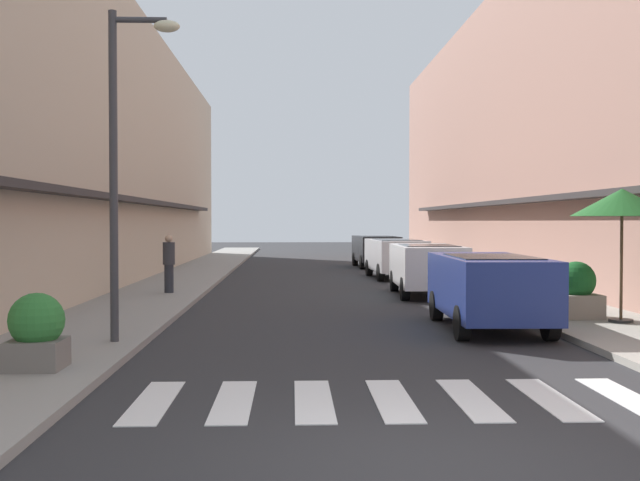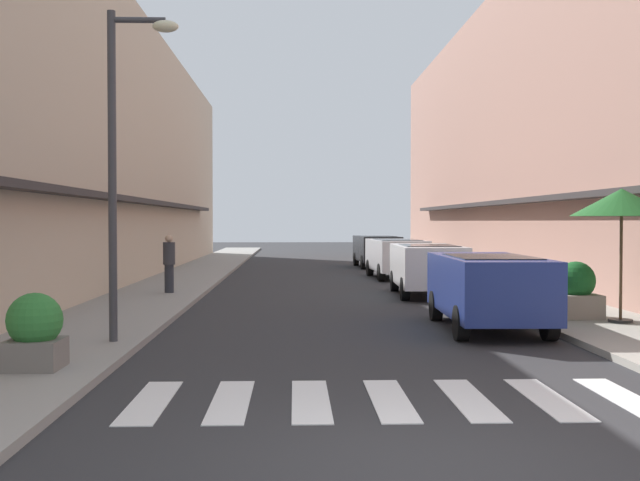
{
  "view_description": "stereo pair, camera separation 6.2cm",
  "coord_description": "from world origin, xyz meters",
  "px_view_note": "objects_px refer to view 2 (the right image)",
  "views": [
    {
      "loc": [
        -1.2,
        -6.51,
        2.15
      ],
      "look_at": [
        -0.45,
        14.04,
        1.63
      ],
      "focal_mm": 42.96,
      "sensor_mm": 36.0,
      "label": 1
    },
    {
      "loc": [
        -1.14,
        -6.51,
        2.15
      ],
      "look_at": [
        -0.45,
        14.04,
        1.63
      ],
      "focal_mm": 42.96,
      "sensor_mm": 36.0,
      "label": 2
    }
  ],
  "objects_px": {
    "parked_car_near": "(488,283)",
    "parked_car_mid": "(427,264)",
    "planter_corner": "(35,331)",
    "parked_car_distant": "(377,248)",
    "street_lamp": "(123,141)",
    "planter_midblock": "(576,292)",
    "pedestrian_walking_near": "(169,262)",
    "parked_car_far": "(396,254)",
    "cafe_umbrella": "(622,203)"
  },
  "relations": [
    {
      "from": "parked_car_near",
      "to": "parked_car_mid",
      "type": "xyz_separation_m",
      "value": [
        -0.0,
        6.87,
        -0.0
      ]
    },
    {
      "from": "parked_car_mid",
      "to": "planter_corner",
      "type": "height_order",
      "value": "parked_car_mid"
    },
    {
      "from": "parked_car_distant",
      "to": "street_lamp",
      "type": "height_order",
      "value": "street_lamp"
    },
    {
      "from": "planter_midblock",
      "to": "parked_car_near",
      "type": "bearing_deg",
      "value": -156.64
    },
    {
      "from": "parked_car_near",
      "to": "planter_corner",
      "type": "bearing_deg",
      "value": -149.58
    },
    {
      "from": "planter_midblock",
      "to": "pedestrian_walking_near",
      "type": "relative_size",
      "value": 0.72
    },
    {
      "from": "parked_car_near",
      "to": "street_lamp",
      "type": "height_order",
      "value": "street_lamp"
    },
    {
      "from": "parked_car_far",
      "to": "parked_car_near",
      "type": "bearing_deg",
      "value": -90.0
    },
    {
      "from": "cafe_umbrella",
      "to": "planter_midblock",
      "type": "relative_size",
      "value": 2.26
    },
    {
      "from": "parked_car_distant",
      "to": "planter_midblock",
      "type": "distance_m",
      "value": 19.58
    },
    {
      "from": "parked_car_near",
      "to": "street_lamp",
      "type": "distance_m",
      "value": 7.42
    },
    {
      "from": "parked_car_far",
      "to": "pedestrian_walking_near",
      "type": "bearing_deg",
      "value": -137.83
    },
    {
      "from": "street_lamp",
      "to": "parked_car_far",
      "type": "bearing_deg",
      "value": 66.65
    },
    {
      "from": "parked_car_distant",
      "to": "planter_midblock",
      "type": "height_order",
      "value": "parked_car_distant"
    },
    {
      "from": "parked_car_near",
      "to": "pedestrian_walking_near",
      "type": "distance_m",
      "value": 10.07
    },
    {
      "from": "cafe_umbrella",
      "to": "planter_corner",
      "type": "bearing_deg",
      "value": -156.0
    },
    {
      "from": "planter_midblock",
      "to": "pedestrian_walking_near",
      "type": "distance_m",
      "value": 11.19
    },
    {
      "from": "parked_car_near",
      "to": "cafe_umbrella",
      "type": "relative_size",
      "value": 1.62
    },
    {
      "from": "parked_car_far",
      "to": "cafe_umbrella",
      "type": "relative_size",
      "value": 1.6
    },
    {
      "from": "parked_car_far",
      "to": "pedestrian_walking_near",
      "type": "xyz_separation_m",
      "value": [
        -7.37,
        -6.67,
        0.06
      ]
    },
    {
      "from": "street_lamp",
      "to": "cafe_umbrella",
      "type": "relative_size",
      "value": 2.07
    },
    {
      "from": "parked_car_distant",
      "to": "pedestrian_walking_near",
      "type": "height_order",
      "value": "pedestrian_walking_near"
    },
    {
      "from": "planter_midblock",
      "to": "pedestrian_walking_near",
      "type": "bearing_deg",
      "value": 147.76
    },
    {
      "from": "parked_car_mid",
      "to": "street_lamp",
      "type": "xyz_separation_m",
      "value": [
        -6.69,
        -8.82,
        2.57
      ]
    },
    {
      "from": "parked_car_near",
      "to": "parked_car_far",
      "type": "xyz_separation_m",
      "value": [
        0.0,
        13.54,
        -0.0
      ]
    },
    {
      "from": "pedestrian_walking_near",
      "to": "parked_car_mid",
      "type": "bearing_deg",
      "value": -158.45
    },
    {
      "from": "pedestrian_walking_near",
      "to": "street_lamp",
      "type": "bearing_deg",
      "value": 115.93
    },
    {
      "from": "parked_car_near",
      "to": "parked_car_distant",
      "type": "height_order",
      "value": "same"
    },
    {
      "from": "street_lamp",
      "to": "cafe_umbrella",
      "type": "distance_m",
      "value": 9.7
    },
    {
      "from": "planter_corner",
      "to": "planter_midblock",
      "type": "bearing_deg",
      "value": 28.94
    },
    {
      "from": "street_lamp",
      "to": "planter_corner",
      "type": "height_order",
      "value": "street_lamp"
    },
    {
      "from": "parked_car_mid",
      "to": "parked_car_far",
      "type": "bearing_deg",
      "value": 90.0
    },
    {
      "from": "street_lamp",
      "to": "planter_midblock",
      "type": "relative_size",
      "value": 4.68
    },
    {
      "from": "parked_car_near",
      "to": "planter_midblock",
      "type": "bearing_deg",
      "value": 23.36
    },
    {
      "from": "street_lamp",
      "to": "planter_corner",
      "type": "xyz_separation_m",
      "value": [
        -0.69,
        -2.38,
        -2.86
      ]
    },
    {
      "from": "street_lamp",
      "to": "pedestrian_walking_near",
      "type": "distance_m",
      "value": 9.19
    },
    {
      "from": "planter_corner",
      "to": "pedestrian_walking_near",
      "type": "distance_m",
      "value": 11.21
    },
    {
      "from": "parked_car_mid",
      "to": "parked_car_distant",
      "type": "relative_size",
      "value": 1.0
    },
    {
      "from": "street_lamp",
      "to": "planter_midblock",
      "type": "xyz_separation_m",
      "value": [
        8.77,
        2.85,
        -2.83
      ]
    },
    {
      "from": "parked_car_near",
      "to": "planter_corner",
      "type": "distance_m",
      "value": 8.56
    },
    {
      "from": "parked_car_far",
      "to": "planter_midblock",
      "type": "height_order",
      "value": "parked_car_far"
    },
    {
      "from": "parked_car_far",
      "to": "parked_car_distant",
      "type": "height_order",
      "value": "same"
    },
    {
      "from": "parked_car_far",
      "to": "parked_car_mid",
      "type": "bearing_deg",
      "value": -90.0
    },
    {
      "from": "parked_car_mid",
      "to": "cafe_umbrella",
      "type": "height_order",
      "value": "cafe_umbrella"
    },
    {
      "from": "parked_car_far",
      "to": "parked_car_distant",
      "type": "relative_size",
      "value": 1.01
    },
    {
      "from": "street_lamp",
      "to": "planter_corner",
      "type": "distance_m",
      "value": 3.79
    },
    {
      "from": "cafe_umbrella",
      "to": "planter_corner",
      "type": "height_order",
      "value": "cafe_umbrella"
    },
    {
      "from": "cafe_umbrella",
      "to": "planter_corner",
      "type": "xyz_separation_m",
      "value": [
        -10.1,
        -4.5,
        -1.87
      ]
    },
    {
      "from": "planter_midblock",
      "to": "cafe_umbrella",
      "type": "bearing_deg",
      "value": -49.25
    },
    {
      "from": "planter_midblock",
      "to": "street_lamp",
      "type": "bearing_deg",
      "value": -162.0
    }
  ]
}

